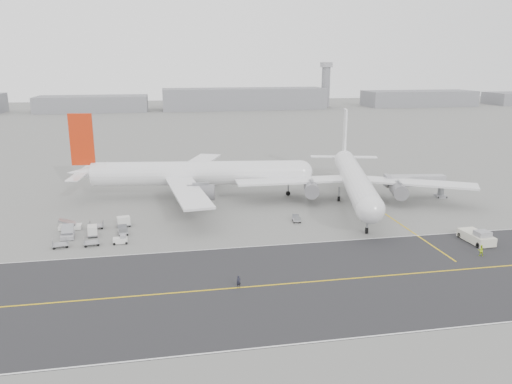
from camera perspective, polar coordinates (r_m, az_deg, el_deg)
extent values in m
plane|color=gray|center=(90.01, 0.12, -5.73)|extent=(700.00, 700.00, 0.00)
cube|color=#2C2C2F|center=(74.98, 6.54, -10.15)|extent=(220.00, 32.00, 0.02)
cube|color=gold|center=(74.97, 6.54, -10.13)|extent=(220.00, 0.30, 0.01)
cube|color=silver|center=(89.00, 3.56, -5.98)|extent=(220.00, 0.25, 0.01)
cube|color=silver|center=(61.80, 10.98, -16.08)|extent=(220.00, 0.25, 0.01)
cube|color=gold|center=(103.90, 16.10, -3.49)|extent=(0.30, 40.00, 0.01)
cylinder|color=gray|center=(367.05, 7.96, 11.79)|extent=(6.00, 6.00, 28.00)
cube|color=#A1A1A6|center=(366.65, 8.05, 14.21)|extent=(7.00, 7.00, 3.50)
cylinder|color=white|center=(119.13, -6.67, 2.16)|extent=(49.57, 12.07, 5.65)
sphere|color=white|center=(120.08, 5.15, 2.30)|extent=(5.53, 5.53, 5.53)
cone|color=white|center=(123.42, -18.73, 2.11)|extent=(10.19, 6.30, 5.08)
cube|color=red|center=(122.24, -19.30, 5.68)|extent=(5.42, 1.21, 12.01)
cube|color=white|center=(119.00, -19.78, 1.65)|extent=(3.86, 9.29, 0.25)
cube|color=white|center=(128.31, -18.55, 2.65)|extent=(3.86, 9.29, 0.25)
cube|color=white|center=(104.96, -7.79, 0.02)|extent=(9.01, 27.53, 0.45)
cube|color=white|center=(133.87, -6.79, 3.23)|extent=(15.51, 27.35, 0.45)
cylinder|color=slate|center=(109.64, -6.33, -0.06)|extent=(6.41, 4.26, 3.50)
cylinder|color=slate|center=(129.47, -5.84, 2.23)|extent=(6.41, 4.26, 3.50)
cylinder|color=black|center=(120.93, 3.69, -0.15)|extent=(1.12, 0.64, 1.07)
cylinder|color=black|center=(117.23, -7.57, -0.72)|extent=(1.12, 0.64, 1.07)
cylinder|color=black|center=(123.76, -7.33, 0.11)|extent=(1.12, 0.64, 1.07)
cylinder|color=gray|center=(120.56, 3.70, 0.54)|extent=(0.36, 0.36, 2.96)
cylinder|color=white|center=(114.77, 11.22, 1.36)|extent=(17.08, 46.80, 5.38)
sphere|color=white|center=(92.28, 12.95, -1.98)|extent=(5.28, 5.28, 5.28)
cone|color=white|center=(138.63, 10.02, 3.85)|extent=(7.00, 10.09, 4.85)
cube|color=white|center=(138.03, 10.13, 6.93)|extent=(1.79, 5.11, 11.46)
cube|color=white|center=(139.04, 8.05, 4.02)|extent=(8.96, 4.66, 0.25)
cube|color=white|center=(140.02, 11.91, 3.92)|extent=(8.96, 4.66, 0.25)
cube|color=white|center=(115.11, 4.12, 1.30)|extent=(25.84, 6.01, 0.45)
cube|color=white|center=(118.64, 17.95, 1.02)|extent=(25.37, 17.38, 0.45)
cylinder|color=slate|center=(113.31, 6.35, 0.33)|extent=(4.68, 6.39, 3.34)
cylinder|color=slate|center=(115.78, 16.02, 0.15)|extent=(4.68, 6.39, 3.34)
cylinder|color=black|center=(96.45, 12.53, -4.31)|extent=(0.78, 1.26, 1.17)
cylinder|color=black|center=(117.27, 9.44, -0.76)|extent=(0.78, 1.26, 1.17)
cylinder|color=black|center=(118.06, 12.56, -0.81)|extent=(0.78, 1.26, 1.17)
cylinder|color=gray|center=(96.01, 12.58, -3.51)|extent=(0.36, 0.36, 2.83)
cube|color=beige|center=(97.94, 23.86, -4.74)|extent=(3.60, 6.94, 1.53)
cube|color=#A1A1A6|center=(96.44, 24.47, -4.38)|extent=(2.51, 2.30, 0.99)
cylinder|color=gray|center=(101.19, 22.44, -4.22)|extent=(0.31, 2.85, 0.18)
cylinder|color=black|center=(95.28, 24.08, -5.57)|extent=(0.48, 1.00, 0.99)
cylinder|color=black|center=(97.00, 25.43, -5.37)|extent=(0.48, 1.00, 0.99)
cylinder|color=black|center=(99.23, 22.27, -4.60)|extent=(0.48, 1.00, 0.99)
cylinder|color=black|center=(100.87, 23.60, -4.43)|extent=(0.48, 1.00, 0.99)
cylinder|color=gray|center=(126.57, 20.39, 0.24)|extent=(1.48, 1.48, 3.71)
cube|color=#A1A1A6|center=(126.93, 20.33, -0.43)|extent=(2.70, 2.70, 0.65)
cube|color=#A9A9AD|center=(123.58, 17.73, 1.28)|extent=(14.13, 4.37, 2.41)
cube|color=#A1A1A6|center=(121.36, 14.78, 1.26)|extent=(1.49, 3.09, 2.78)
cylinder|color=black|center=(128.25, 20.57, -0.33)|extent=(0.35, 0.59, 0.56)
imported|color=black|center=(72.40, -2.00, -10.22)|extent=(0.69, 0.48, 1.80)
imported|color=#AED318|center=(91.50, 24.30, -6.10)|extent=(1.13, 1.01, 1.93)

